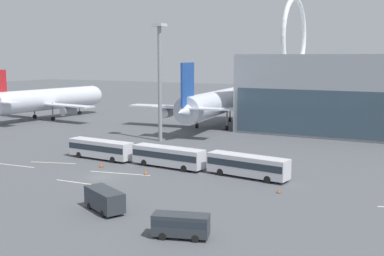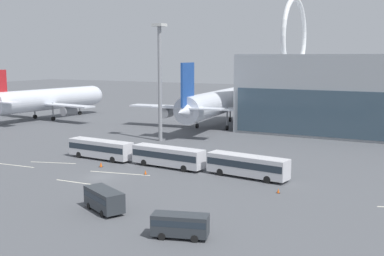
{
  "view_description": "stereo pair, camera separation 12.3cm",
  "coord_description": "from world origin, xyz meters",
  "px_view_note": "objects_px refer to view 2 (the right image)",
  "views": [
    {
      "loc": [
        41.26,
        -51.81,
        16.52
      ],
      "look_at": [
        2.08,
        23.05,
        4.0
      ],
      "focal_mm": 45.0,
      "sensor_mm": 36.0,
      "label": 1
    },
    {
      "loc": [
        41.37,
        -51.76,
        16.52
      ],
      "look_at": [
        2.08,
        23.05,
        4.0
      ],
      "focal_mm": 45.0,
      "sensor_mm": 36.0,
      "label": 2
    }
  ],
  "objects_px": {
    "service_van_crossing": "(180,224)",
    "service_van_foreground": "(104,198)",
    "airliner_at_gate_far": "(214,104)",
    "shuttle_bus_1": "(168,155)",
    "traffic_cone_0": "(278,191)",
    "traffic_cone_2": "(145,172)",
    "shuttle_bus_0": "(101,148)",
    "traffic_cone_1": "(101,165)",
    "shuttle_bus_2": "(247,165)",
    "floodlight_mast": "(160,74)",
    "airliner_at_gate_near": "(47,100)"
  },
  "relations": [
    {
      "from": "service_van_crossing",
      "to": "traffic_cone_2",
      "type": "xyz_separation_m",
      "value": [
        -16.13,
        18.82,
        -1.02
      ]
    },
    {
      "from": "traffic_cone_0",
      "to": "shuttle_bus_0",
      "type": "bearing_deg",
      "value": 169.72
    },
    {
      "from": "airliner_at_gate_far",
      "to": "service_van_foreground",
      "type": "relative_size",
      "value": 6.9
    },
    {
      "from": "traffic_cone_0",
      "to": "airliner_at_gate_far",
      "type": "bearing_deg",
      "value": 123.62
    },
    {
      "from": "airliner_at_gate_near",
      "to": "shuttle_bus_0",
      "type": "distance_m",
      "value": 56.06
    },
    {
      "from": "airliner_at_gate_near",
      "to": "traffic_cone_0",
      "type": "bearing_deg",
      "value": -111.29
    },
    {
      "from": "shuttle_bus_2",
      "to": "service_van_foreground",
      "type": "relative_size",
      "value": 1.97
    },
    {
      "from": "service_van_crossing",
      "to": "service_van_foreground",
      "type": "bearing_deg",
      "value": -31.82
    },
    {
      "from": "shuttle_bus_1",
      "to": "service_van_crossing",
      "type": "height_order",
      "value": "shuttle_bus_1"
    },
    {
      "from": "floodlight_mast",
      "to": "traffic_cone_2",
      "type": "relative_size",
      "value": 36.75
    },
    {
      "from": "shuttle_bus_2",
      "to": "floodlight_mast",
      "type": "relative_size",
      "value": 0.52
    },
    {
      "from": "floodlight_mast",
      "to": "traffic_cone_2",
      "type": "xyz_separation_m",
      "value": [
        12.54,
        -24.59,
        -12.86
      ]
    },
    {
      "from": "airliner_at_gate_far",
      "to": "shuttle_bus_0",
      "type": "height_order",
      "value": "airliner_at_gate_far"
    },
    {
      "from": "shuttle_bus_2",
      "to": "traffic_cone_1",
      "type": "distance_m",
      "value": 22.46
    },
    {
      "from": "shuttle_bus_0",
      "to": "traffic_cone_0",
      "type": "distance_m",
      "value": 32.38
    },
    {
      "from": "traffic_cone_2",
      "to": "traffic_cone_1",
      "type": "bearing_deg",
      "value": 174.84
    },
    {
      "from": "shuttle_bus_0",
      "to": "service_van_foreground",
      "type": "relative_size",
      "value": 1.96
    },
    {
      "from": "traffic_cone_0",
      "to": "floodlight_mast",
      "type": "bearing_deg",
      "value": 142.15
    },
    {
      "from": "service_van_crossing",
      "to": "traffic_cone_2",
      "type": "distance_m",
      "value": 24.81
    },
    {
      "from": "shuttle_bus_2",
      "to": "traffic_cone_0",
      "type": "relative_size",
      "value": 20.16
    },
    {
      "from": "airliner_at_gate_far",
      "to": "floodlight_mast",
      "type": "relative_size",
      "value": 1.83
    },
    {
      "from": "airliner_at_gate_far",
      "to": "floodlight_mast",
      "type": "distance_m",
      "value": 21.4
    },
    {
      "from": "floodlight_mast",
      "to": "service_van_foreground",
      "type": "bearing_deg",
      "value": -66.47
    },
    {
      "from": "airliner_at_gate_near",
      "to": "floodlight_mast",
      "type": "bearing_deg",
      "value": -102.14
    },
    {
      "from": "service_van_crossing",
      "to": "traffic_cone_0",
      "type": "distance_m",
      "value": 18.79
    },
    {
      "from": "shuttle_bus_1",
      "to": "traffic_cone_2",
      "type": "bearing_deg",
      "value": -92.38
    },
    {
      "from": "shuttle_bus_2",
      "to": "traffic_cone_0",
      "type": "bearing_deg",
      "value": -34.4
    },
    {
      "from": "shuttle_bus_0",
      "to": "traffic_cone_2",
      "type": "relative_size",
      "value": 19.08
    },
    {
      "from": "airliner_at_gate_far",
      "to": "shuttle_bus_2",
      "type": "xyz_separation_m",
      "value": [
        23.73,
        -39.51,
        -3.94
      ]
    },
    {
      "from": "traffic_cone_1",
      "to": "traffic_cone_2",
      "type": "distance_m",
      "value": 8.58
    },
    {
      "from": "airliner_at_gate_far",
      "to": "service_van_crossing",
      "type": "distance_m",
      "value": 68.79
    },
    {
      "from": "traffic_cone_1",
      "to": "traffic_cone_2",
      "type": "height_order",
      "value": "traffic_cone_1"
    },
    {
      "from": "airliner_at_gate_far",
      "to": "airliner_at_gate_near",
      "type": "bearing_deg",
      "value": 90.94
    },
    {
      "from": "service_van_foreground",
      "to": "floodlight_mast",
      "type": "height_order",
      "value": "floodlight_mast"
    },
    {
      "from": "airliner_at_gate_far",
      "to": "shuttle_bus_0",
      "type": "relative_size",
      "value": 3.52
    },
    {
      "from": "shuttle_bus_0",
      "to": "traffic_cone_2",
      "type": "height_order",
      "value": "shuttle_bus_0"
    },
    {
      "from": "airliner_at_gate_far",
      "to": "service_van_foreground",
      "type": "distance_m",
      "value": 62.49
    },
    {
      "from": "airliner_at_gate_far",
      "to": "shuttle_bus_1",
      "type": "distance_m",
      "value": 40.91
    },
    {
      "from": "shuttle_bus_1",
      "to": "traffic_cone_0",
      "type": "bearing_deg",
      "value": -12.42
    },
    {
      "from": "airliner_at_gate_far",
      "to": "service_van_foreground",
      "type": "bearing_deg",
      "value": -171.39
    },
    {
      "from": "airliner_at_gate_near",
      "to": "traffic_cone_2",
      "type": "xyz_separation_m",
      "value": [
        56.81,
        -39.17,
        -4.95
      ]
    },
    {
      "from": "traffic_cone_0",
      "to": "traffic_cone_2",
      "type": "distance_m",
      "value": 19.62
    },
    {
      "from": "shuttle_bus_2",
      "to": "traffic_cone_1",
      "type": "bearing_deg",
      "value": -162.03
    },
    {
      "from": "shuttle_bus_0",
      "to": "shuttle_bus_1",
      "type": "relative_size",
      "value": 1.0
    },
    {
      "from": "airliner_at_gate_far",
      "to": "traffic_cone_1",
      "type": "bearing_deg",
      "value": 176.61
    },
    {
      "from": "service_van_foreground",
      "to": "service_van_crossing",
      "type": "xyz_separation_m",
      "value": [
        11.05,
        -2.95,
        -0.09
      ]
    },
    {
      "from": "airliner_at_gate_near",
      "to": "service_van_foreground",
      "type": "height_order",
      "value": "airliner_at_gate_near"
    },
    {
      "from": "airliner_at_gate_near",
      "to": "shuttle_bus_1",
      "type": "relative_size",
      "value": 3.25
    },
    {
      "from": "shuttle_bus_0",
      "to": "shuttle_bus_1",
      "type": "distance_m",
      "value": 12.84
    },
    {
      "from": "shuttle_bus_0",
      "to": "traffic_cone_2",
      "type": "xyz_separation_m",
      "value": [
        12.21,
        -5.38,
        -1.52
      ]
    }
  ]
}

